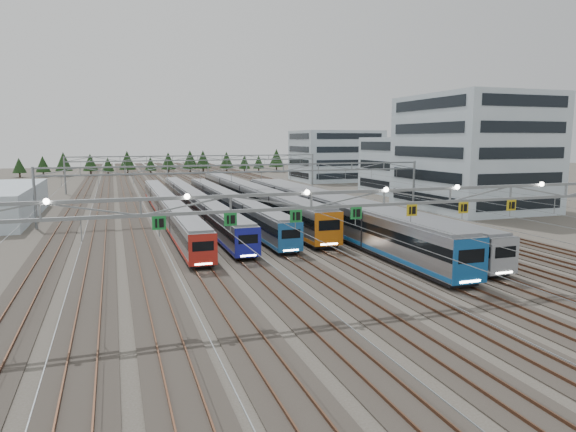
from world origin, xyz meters
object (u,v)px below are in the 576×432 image
object	(u,v)px
train_a	(167,207)
train_d	(249,197)
train_c	(228,203)
gantry_far	(198,162)
train_f	(340,208)
depot_bldg_south	(473,153)
gantry_near	(384,201)
gantry_mid	(247,175)
depot_bldg_mid	(405,165)
train_b	(194,202)
train_e	(320,211)
depot_bldg_north	(336,156)

from	to	relation	value
train_a	train_d	bearing A→B (deg)	23.65
train_c	gantry_far	world-z (taller)	gantry_far
train_f	depot_bldg_south	bearing A→B (deg)	13.57
gantry_near	train_f	bearing A→B (deg)	70.62
train_f	depot_bldg_south	distance (m)	28.44
gantry_far	gantry_mid	bearing A→B (deg)	-90.00
train_f	gantry_mid	distance (m)	14.47
depot_bldg_mid	gantry_near	bearing A→B (deg)	-122.57
train_b	gantry_mid	distance (m)	10.09
train_f	train_b	bearing A→B (deg)	142.12
train_a	train_b	bearing A→B (deg)	45.41
train_f	gantry_near	world-z (taller)	gantry_near
train_e	depot_bldg_north	bearing A→B (deg)	64.57
train_c	gantry_mid	world-z (taller)	gantry_mid
train_a	depot_bldg_mid	size ratio (longest dim) A/B	3.80
gantry_near	depot_bldg_south	size ratio (longest dim) A/B	2.56
train_a	train_d	distance (m)	14.74
depot_bldg_north	depot_bldg_south	bearing A→B (deg)	-92.79
train_e	depot_bldg_south	distance (m)	33.55
train_a	train_b	xyz separation A→B (m)	(4.50, 4.57, -0.01)
train_f	gantry_mid	world-z (taller)	gantry_mid
train_f	gantry_far	world-z (taller)	gantry_far
depot_bldg_mid	train_c	bearing A→B (deg)	-153.71
train_b	train_c	distance (m)	5.51
depot_bldg_north	train_b	bearing A→B (deg)	-131.27
gantry_far	train_f	bearing A→B (deg)	-78.02
gantry_near	gantry_mid	bearing A→B (deg)	89.93
train_e	gantry_mid	size ratio (longest dim) A/B	1.06
depot_bldg_north	train_c	bearing A→B (deg)	-126.90
train_b	depot_bldg_north	world-z (taller)	depot_bldg_north
train_c	depot_bldg_north	distance (m)	72.19
train_b	depot_bldg_mid	bearing A→B (deg)	20.85
train_d	gantry_mid	bearing A→B (deg)	-107.02
train_c	depot_bldg_south	xyz separation A→B (m)	(40.23, -4.37, 7.35)
gantry_near	depot_bldg_mid	size ratio (longest dim) A/B	3.52
gantry_mid	depot_bldg_north	distance (m)	73.01
train_d	depot_bldg_mid	world-z (taller)	depot_bldg_mid
train_c	train_d	distance (m)	6.40
train_c	depot_bldg_south	world-z (taller)	depot_bldg_south
gantry_far	depot_bldg_mid	world-z (taller)	depot_bldg_mid
gantry_mid	gantry_far	size ratio (longest dim) A/B	1.00
train_f	depot_bldg_north	bearing A→B (deg)	66.50
train_d	depot_bldg_north	size ratio (longest dim) A/B	2.95
train_f	depot_bldg_mid	size ratio (longest dim) A/B	3.98
train_f	train_e	bearing A→B (deg)	-141.18
train_b	train_c	bearing A→B (deg)	-35.29
train_d	depot_bldg_south	distance (m)	37.48
depot_bldg_north	gantry_mid	bearing A→B (deg)	-124.16
train_e	train_f	distance (m)	5.78
gantry_mid	depot_bldg_mid	distance (m)	47.66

